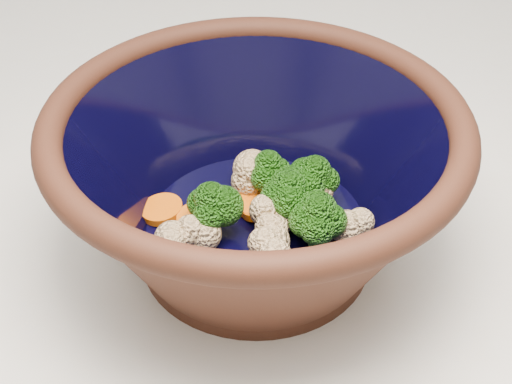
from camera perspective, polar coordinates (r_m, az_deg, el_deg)
mixing_bowl at (r=0.52m, az=0.00°, el=1.09°), size 0.37×0.37×0.13m
vegetable_pile at (r=0.54m, az=1.06°, el=-0.76°), size 0.17×0.14×0.05m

